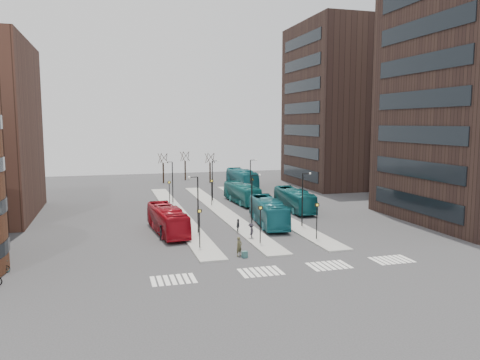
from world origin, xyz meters
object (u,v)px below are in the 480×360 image
object	(u,v)px
traveller	(239,246)
commuter_a	(161,232)
teal_bus_c	(294,200)
commuter_b	(238,226)
teal_bus_d	(242,178)
teal_bus_a	(268,212)
suitcase	(245,254)
commuter_c	(251,231)
red_bus	(167,220)
teal_bus_b	(242,193)
bicycle_far	(1,267)

from	to	relation	value
traveller	commuter_a	xyz separation A→B (m)	(-6.11, 7.72, -0.10)
teal_bus_c	commuter_b	bearing A→B (deg)	-133.88
commuter_a	commuter_b	world-z (taller)	commuter_a
teal_bus_c	commuter_a	world-z (taller)	teal_bus_c
traveller	teal_bus_d	bearing A→B (deg)	43.82
teal_bus_a	commuter_b	size ratio (longest dim) A/B	7.27
teal_bus_c	suitcase	bearing A→B (deg)	-120.81
commuter_a	commuter_c	world-z (taller)	commuter_c
suitcase	red_bus	size ratio (longest dim) A/B	0.06
teal_bus_b	teal_bus_d	distance (m)	17.12
commuter_a	bicycle_far	world-z (taller)	commuter_a
teal_bus_b	commuter_b	size ratio (longest dim) A/B	6.98
teal_bus_d	commuter_a	xyz separation A→B (m)	(-18.78, -35.37, -0.89)
teal_bus_c	commuter_b	xyz separation A→B (m)	(-10.83, -10.39, -0.72)
suitcase	teal_bus_d	bearing A→B (deg)	60.25
suitcase	commuter_a	size ratio (longest dim) A/B	0.38
commuter_a	bicycle_far	bearing A→B (deg)	11.89
teal_bus_c	bicycle_far	xyz separation A→B (m)	(-32.68, -18.16, -1.03)
red_bus	teal_bus_b	world-z (taller)	teal_bus_b
commuter_b	suitcase	bearing A→B (deg)	-174.22
suitcase	traveller	xyz separation A→B (m)	(-0.31, 0.66, 0.58)
traveller	commuter_a	distance (m)	9.84
teal_bus_b	commuter_c	size ratio (longest dim) A/B	6.32
teal_bus_a	bicycle_far	bearing A→B (deg)	-150.89
red_bus	commuter_b	xyz separation A→B (m)	(7.37, -1.92, -0.71)
red_bus	traveller	world-z (taller)	red_bus
commuter_a	teal_bus_d	bearing A→B (deg)	-133.21
traveller	commuter_c	distance (m)	6.13
red_bus	traveller	size ratio (longest dim) A/B	6.04
teal_bus_c	commuter_c	world-z (taller)	teal_bus_c
red_bus	commuter_c	bearing A→B (deg)	-38.40
teal_bus_b	commuter_a	xyz separation A→B (m)	(-14.04, -18.93, -0.70)
suitcase	bicycle_far	size ratio (longest dim) A/B	0.34
teal_bus_d	commuter_a	distance (m)	40.06
red_bus	teal_bus_a	world-z (taller)	teal_bus_a
commuter_a	bicycle_far	size ratio (longest dim) A/B	0.92
suitcase	teal_bus_a	size ratio (longest dim) A/B	0.05
traveller	teal_bus_b	bearing A→B (deg)	43.62
suitcase	teal_bus_c	world-z (taller)	teal_bus_c
teal_bus_c	teal_bus_d	distance (m)	24.11
commuter_c	red_bus	bearing A→B (deg)	-102.56
red_bus	teal_bus_c	distance (m)	20.08
teal_bus_a	traveller	distance (m)	13.40
teal_bus_d	commuter_a	bearing A→B (deg)	-119.07
commuter_a	commuter_c	xyz separation A→B (m)	(8.90, -2.26, 0.06)
teal_bus_d	commuter_a	world-z (taller)	teal_bus_d
teal_bus_b	commuter_c	distance (m)	21.81
teal_bus_b	bicycle_far	bearing A→B (deg)	-139.58
red_bus	commuter_b	world-z (taller)	red_bus
suitcase	teal_bus_d	xyz separation A→B (m)	(12.35, 43.75, 1.38)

